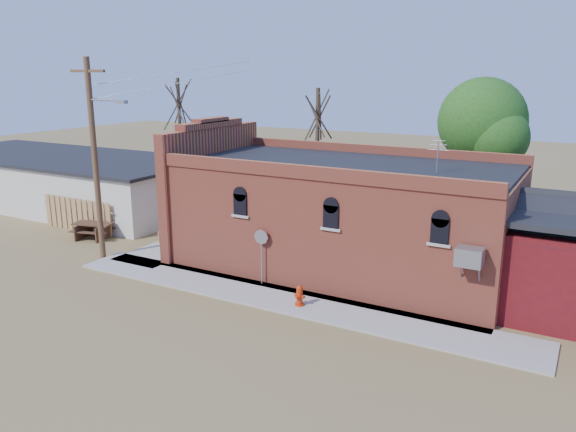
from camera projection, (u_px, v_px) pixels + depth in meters
The scene contains 14 objects.
ground at pixel (235, 300), 21.15m from camera, with size 120.00×120.00×0.00m, color olive.
sidewalk_south at pixel (281, 299), 21.20m from camera, with size 19.00×2.20×0.08m, color #9E9991.
sidewalk_west at pixel (200, 237), 29.19m from camera, with size 2.60×10.00×0.08m, color #9E9991.
brick_bar at pixel (336, 214), 24.45m from camera, with size 16.40×7.97×6.30m.
storage_building at pixel (62, 179), 36.48m from camera, with size 20.40×8.40×3.17m.
wood_fence at pixel (78, 215), 30.18m from camera, with size 5.20×0.10×1.80m, color tan, non-canonical shape.
utility_pole at pixel (95, 156), 24.82m from camera, with size 3.12×0.26×9.00m.
tree_bare_near at pixel (318, 115), 32.09m from camera, with size 2.80×2.80×7.65m.
tree_bare_far at pixel (179, 102), 38.02m from camera, with size 2.80×2.80×8.16m.
tree_leafy at pixel (482, 122), 28.28m from camera, with size 4.40×4.40×8.15m.
fire_hydrant at pixel (299, 296), 20.42m from camera, with size 0.46×0.45×0.77m.
stop_sign at pixel (261, 242), 22.18m from camera, with size 0.62×0.11×2.27m.
trash_barrel at pixel (190, 242), 26.90m from camera, with size 0.48×0.48×0.73m, color navy.
picnic_table at pixel (93, 228), 28.91m from camera, with size 2.32×1.98×0.83m.
Camera 1 is at (11.33, -16.24, 8.34)m, focal length 35.00 mm.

